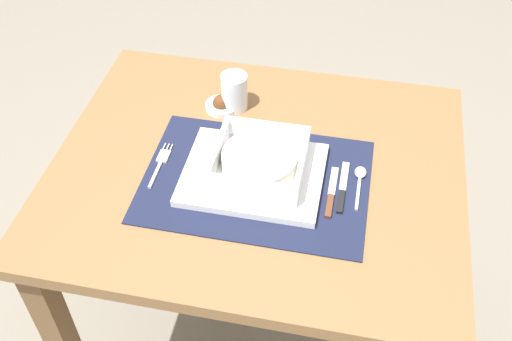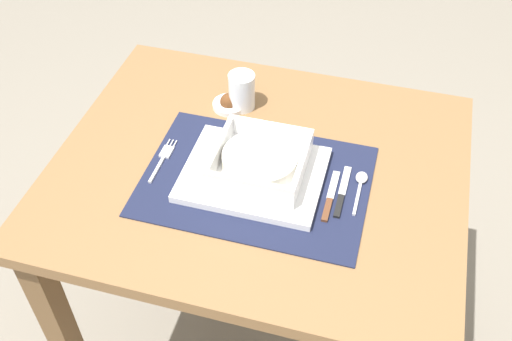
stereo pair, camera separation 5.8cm
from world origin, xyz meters
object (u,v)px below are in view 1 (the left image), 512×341
(porridge_bowl, at_px, (259,161))
(dining_table, at_px, (257,203))
(butter_knife, at_px, (342,190))
(spoon, at_px, (360,177))
(bread_knife, at_px, (331,195))
(drinking_glass, at_px, (234,93))
(fork, at_px, (161,161))
(condiment_saucer, at_px, (222,105))

(porridge_bowl, bearing_deg, dining_table, 111.19)
(dining_table, bearing_deg, butter_knife, -12.65)
(spoon, relative_size, butter_knife, 0.85)
(bread_knife, bearing_deg, dining_table, 163.55)
(spoon, distance_m, butter_knife, 0.05)
(spoon, bearing_deg, porridge_bowl, -168.06)
(butter_knife, bearing_deg, drinking_glass, 140.29)
(drinking_glass, bearing_deg, porridge_bowl, -64.48)
(fork, bearing_deg, porridge_bowl, 1.25)
(dining_table, height_order, porridge_bowl, porridge_bowl)
(porridge_bowl, bearing_deg, fork, -178.64)
(fork, xyz_separation_m, spoon, (0.40, 0.04, 0.00))
(spoon, bearing_deg, dining_table, -175.97)
(fork, relative_size, drinking_glass, 1.53)
(porridge_bowl, distance_m, drinking_glass, 0.23)
(fork, distance_m, condiment_saucer, 0.21)
(butter_knife, distance_m, drinking_glass, 0.35)
(dining_table, distance_m, bread_knife, 0.21)
(porridge_bowl, height_order, drinking_glass, drinking_glass)
(bread_knife, height_order, drinking_glass, drinking_glass)
(porridge_bowl, xyz_separation_m, drinking_glass, (-0.10, 0.21, -0.00))
(dining_table, relative_size, fork, 6.42)
(porridge_bowl, height_order, fork, porridge_bowl)
(bread_knife, relative_size, condiment_saucer, 1.81)
(butter_knife, height_order, drinking_glass, drinking_glass)
(porridge_bowl, height_order, bread_knife, porridge_bowl)
(dining_table, relative_size, drinking_glass, 9.79)
(porridge_bowl, relative_size, fork, 1.36)
(fork, bearing_deg, condiment_saucer, 68.14)
(bread_knife, bearing_deg, spoon, 52.34)
(porridge_bowl, relative_size, drinking_glass, 2.07)
(spoon, distance_m, drinking_glass, 0.35)
(butter_knife, bearing_deg, fork, 178.42)
(dining_table, height_order, butter_knife, butter_knife)
(spoon, bearing_deg, fork, -171.74)
(spoon, bearing_deg, bread_knife, -127.47)
(dining_table, distance_m, spoon, 0.24)
(porridge_bowl, relative_size, spoon, 1.54)
(porridge_bowl, height_order, spoon, porridge_bowl)
(bread_knife, bearing_deg, porridge_bowl, 172.09)
(fork, distance_m, bread_knife, 0.35)
(fork, relative_size, spoon, 1.13)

